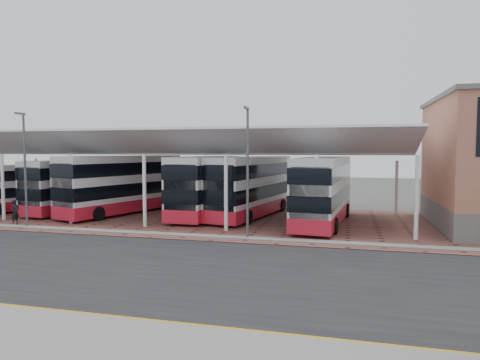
{
  "coord_description": "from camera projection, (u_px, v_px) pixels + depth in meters",
  "views": [
    {
      "loc": [
        7.87,
        -19.02,
        5.49
      ],
      "look_at": [
        0.87,
        8.91,
        3.48
      ],
      "focal_mm": 32.0,
      "sensor_mm": 36.0,
      "label": 1
    }
  ],
  "objects": [
    {
      "name": "lamp_east",
      "position": [
        247.0,
        169.0,
        25.98
      ],
      "size": [
        0.16,
        0.9,
        8.07
      ],
      "color": "#515458",
      "rests_on": "ground"
    },
    {
      "name": "bus_4",
      "position": [
        252.0,
        187.0,
        35.04
      ],
      "size": [
        4.94,
        12.19,
        4.9
      ],
      "rotation": [
        0.0,
        0.0,
        -0.19
      ],
      "color": "silver",
      "rests_on": "forecourt"
    },
    {
      "name": "pedestrian",
      "position": [
        15.0,
        212.0,
        31.04
      ],
      "size": [
        0.46,
        0.69,
        1.86
      ],
      "primitive_type": "imported",
      "rotation": [
        0.0,
        0.0,
        1.55
      ],
      "color": "black",
      "rests_on": "forecourt"
    },
    {
      "name": "north_kerb",
      "position": [
        216.0,
        237.0,
        26.69
      ],
      "size": [
        120.0,
        0.8,
        0.14
      ],
      "primitive_type": "cube",
      "color": "slate",
      "rests_on": "ground"
    },
    {
      "name": "bus_1",
      "position": [
        78.0,
        185.0,
        38.34
      ],
      "size": [
        3.69,
        11.26,
        4.56
      ],
      "rotation": [
        0.0,
        0.0,
        -0.1
      ],
      "color": "silver",
      "rests_on": "forecourt"
    },
    {
      "name": "yellow_line_far",
      "position": [
        101.0,
        315.0,
        14.21
      ],
      "size": [
        120.0,
        0.12,
        0.01
      ],
      "primitive_type": "cube",
      "color": "#C38E0F",
      "rests_on": "road"
    },
    {
      "name": "ground",
      "position": [
        178.0,
        264.0,
        20.7
      ],
      "size": [
        140.0,
        140.0,
        0.0
      ],
      "primitive_type": "plane",
      "color": "#464944"
    },
    {
      "name": "bus_5",
      "position": [
        323.0,
        191.0,
        31.55
      ],
      "size": [
        3.88,
        12.11,
        4.91
      ],
      "rotation": [
        0.0,
        0.0,
        -0.1
      ],
      "color": "silver",
      "rests_on": "forecourt"
    },
    {
      "name": "bus_3",
      "position": [
        207.0,
        186.0,
        35.75
      ],
      "size": [
        3.04,
        11.94,
        4.92
      ],
      "rotation": [
        0.0,
        0.0,
        -0.0
      ],
      "color": "silver",
      "rests_on": "forecourt"
    },
    {
      "name": "bus_0",
      "position": [
        32.0,
        187.0,
        38.94
      ],
      "size": [
        6.56,
        10.0,
        4.13
      ],
      "rotation": [
        0.0,
        0.0,
        -0.47
      ],
      "color": "silver",
      "rests_on": "forecourt"
    },
    {
      "name": "forecourt",
      "position": [
        267.0,
        221.0,
        32.79
      ],
      "size": [
        72.0,
        16.0,
        0.06
      ],
      "primitive_type": "cube",
      "color": "brown",
      "rests_on": "ground"
    },
    {
      "name": "sidewalk",
      "position": [
        55.0,
        344.0,
        11.98
      ],
      "size": [
        120.0,
        4.0,
        0.14
      ],
      "primitive_type": "cube",
      "color": "slate",
      "rests_on": "ground"
    },
    {
      "name": "canopy",
      "position": [
        174.0,
        146.0,
        35.23
      ],
      "size": [
        37.0,
        11.63,
        7.07
      ],
      "color": "white",
      "rests_on": "ground"
    },
    {
      "name": "road",
      "position": [
        170.0,
        269.0,
        19.73
      ],
      "size": [
        120.0,
        14.0,
        0.02
      ],
      "primitive_type": "cube",
      "color": "black",
      "rests_on": "ground"
    },
    {
      "name": "yellow_line_near",
      "position": [
        96.0,
        318.0,
        13.92
      ],
      "size": [
        120.0,
        0.12,
        0.01
      ],
      "primitive_type": "cube",
      "color": "#C38E0F",
      "rests_on": "road"
    },
    {
      "name": "bus_2",
      "position": [
        123.0,
        185.0,
        36.7
      ],
      "size": [
        6.29,
        12.3,
        4.96
      ],
      "rotation": [
        0.0,
        0.0,
        -0.31
      ],
      "color": "silver",
      "rests_on": "forecourt"
    },
    {
      "name": "lamp_west",
      "position": [
        25.0,
        166.0,
        29.86
      ],
      "size": [
        0.16,
        0.9,
        8.07
      ],
      "color": "#515458",
      "rests_on": "ground"
    }
  ]
}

